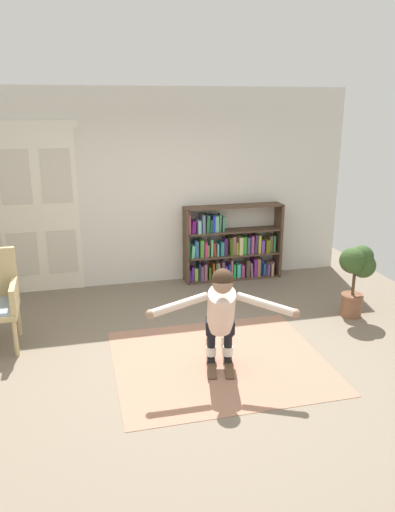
# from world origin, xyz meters

# --- Properties ---
(ground_plane) EXTENTS (7.20, 7.20, 0.00)m
(ground_plane) POSITION_xyz_m (0.00, 0.00, 0.00)
(ground_plane) COLOR #716454
(back_wall) EXTENTS (6.00, 0.10, 2.90)m
(back_wall) POSITION_xyz_m (0.00, 2.60, 1.45)
(back_wall) COLOR silver
(back_wall) RESTS_ON ground
(double_door) EXTENTS (1.22, 0.05, 2.45)m
(double_door) POSITION_xyz_m (-1.66, 2.54, 1.23)
(double_door) COLOR silver
(double_door) RESTS_ON ground
(rug) EXTENTS (2.24, 1.96, 0.01)m
(rug) POSITION_xyz_m (0.24, -0.12, 0.00)
(rug) COLOR #9C6D57
(rug) RESTS_ON ground
(bookshelf) EXTENTS (1.54, 0.30, 1.17)m
(bookshelf) POSITION_xyz_m (1.13, 2.39, 0.50)
(bookshelf) COLOR #4E3A2B
(bookshelf) RESTS_ON ground
(potted_plant) EXTENTS (0.48, 0.33, 0.95)m
(potted_plant) POSITION_xyz_m (2.28, 0.62, 0.65)
(potted_plant) COLOR brown
(potted_plant) RESTS_ON ground
(skis_pair) EXTENTS (0.44, 0.84, 0.07)m
(skis_pair) POSITION_xyz_m (0.25, -0.09, 0.02)
(skis_pair) COLOR brown
(skis_pair) RESTS_ON rug
(person_skier) EXTENTS (1.45, 0.79, 1.09)m
(person_skier) POSITION_xyz_m (0.20, -0.29, 0.68)
(person_skier) COLOR white
(person_skier) RESTS_ON skis_pair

